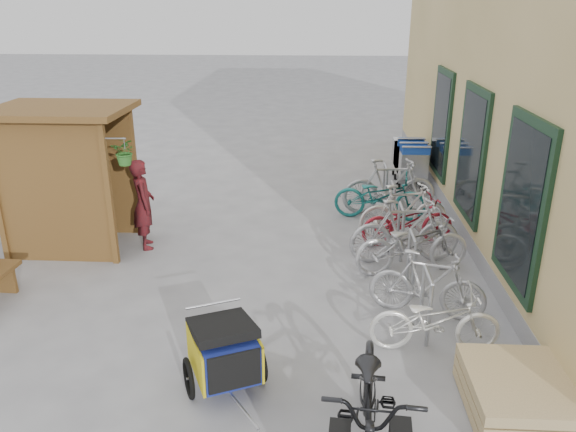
# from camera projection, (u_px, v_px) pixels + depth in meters

# --- Properties ---
(ground) EXTENTS (80.00, 80.00, 0.00)m
(ground) POSITION_uv_depth(u_px,v_px,m) (243.00, 329.00, 7.25)
(ground) COLOR #9C9C9F
(kiosk) EXTENTS (2.49, 1.65, 2.40)m
(kiosk) POSITION_uv_depth(u_px,v_px,m) (61.00, 159.00, 9.17)
(kiosk) COLOR brown
(kiosk) RESTS_ON ground
(bike_rack) EXTENTS (0.05, 5.35, 0.86)m
(bike_rack) POSITION_uv_depth(u_px,v_px,m) (401.00, 226.00, 9.18)
(bike_rack) COLOR #A5A8AD
(bike_rack) RESTS_ON ground
(pallet_stack) EXTENTS (1.00, 1.20, 0.40)m
(pallet_stack) POSITION_uv_depth(u_px,v_px,m) (517.00, 394.00, 5.71)
(pallet_stack) COLOR tan
(pallet_stack) RESTS_ON ground
(shopping_carts) EXTENTS (0.62, 1.72, 1.12)m
(shopping_carts) POSITION_uv_depth(u_px,v_px,m) (409.00, 157.00, 12.76)
(shopping_carts) COLOR silver
(shopping_carts) RESTS_ON ground
(child_trailer) EXTENTS (0.96, 1.44, 0.85)m
(child_trailer) POSITION_uv_depth(u_px,v_px,m) (224.00, 350.00, 5.99)
(child_trailer) COLOR navy
(child_trailer) RESTS_ON ground
(cargo_bike) EXTENTS (0.97, 2.31, 1.18)m
(cargo_bike) POSITION_uv_depth(u_px,v_px,m) (370.00, 413.00, 4.90)
(cargo_bike) COLOR black
(cargo_bike) RESTS_ON ground
(person_kiosk) EXTENTS (0.55, 0.66, 1.55)m
(person_kiosk) POSITION_uv_depth(u_px,v_px,m) (143.00, 204.00, 9.42)
(person_kiosk) COLOR maroon
(person_kiosk) RESTS_ON ground
(bike_0) EXTENTS (1.56, 0.57, 0.82)m
(bike_0) POSITION_uv_depth(u_px,v_px,m) (435.00, 320.00, 6.67)
(bike_0) COLOR white
(bike_0) RESTS_ON ground
(bike_1) EXTENTS (1.60, 0.82, 0.92)m
(bike_1) POSITION_uv_depth(u_px,v_px,m) (427.00, 284.00, 7.41)
(bike_1) COLOR #B2B3B7
(bike_1) RESTS_ON ground
(bike_2) EXTENTS (1.92, 1.05, 0.95)m
(bike_2) POSITION_uv_depth(u_px,v_px,m) (412.00, 244.00, 8.61)
(bike_2) COLOR #B2B3B7
(bike_2) RESTS_ON ground
(bike_3) EXTENTS (1.83, 0.73, 1.07)m
(bike_3) POSITION_uv_depth(u_px,v_px,m) (405.00, 231.00, 8.93)
(bike_3) COLOR #B2B3B7
(bike_3) RESTS_ON ground
(bike_4) EXTENTS (1.71, 0.90, 0.86)m
(bike_4) POSITION_uv_depth(u_px,v_px,m) (408.00, 221.00, 9.65)
(bike_4) COLOR maroon
(bike_4) RESTS_ON ground
(bike_5) EXTENTS (1.71, 0.87, 0.99)m
(bike_5) POSITION_uv_depth(u_px,v_px,m) (404.00, 211.00, 9.92)
(bike_5) COLOR white
(bike_5) RESTS_ON ground
(bike_6) EXTENTS (1.82, 0.84, 0.92)m
(bike_6) POSITION_uv_depth(u_px,v_px,m) (380.00, 196.00, 10.78)
(bike_6) COLOR #1A6866
(bike_6) RESTS_ON ground
(bike_7) EXTENTS (1.90, 0.76, 1.11)m
(bike_7) POSITION_uv_depth(u_px,v_px,m) (389.00, 186.00, 11.04)
(bike_7) COLOR #B2B3B7
(bike_7) RESTS_ON ground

